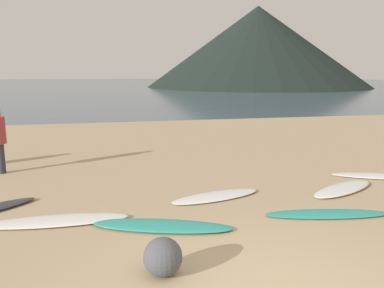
# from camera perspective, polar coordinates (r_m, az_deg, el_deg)

# --- Properties ---
(ground_plane) EXTENTS (120.00, 120.00, 0.20)m
(ground_plane) POSITION_cam_1_polar(r_m,az_deg,el_deg) (13.73, -5.13, -0.15)
(ground_plane) COLOR tan
(ground_plane) RESTS_ON ground
(ocean_water) EXTENTS (140.00, 100.00, 0.01)m
(ocean_water) POSITION_cam_1_polar(r_m,az_deg,el_deg) (69.24, -11.06, 8.58)
(ocean_water) COLOR #475B6B
(ocean_water) RESTS_ON ground
(headland_hill) EXTENTS (33.74, 33.74, 12.08)m
(headland_hill) POSITION_cam_1_polar(r_m,az_deg,el_deg) (61.65, 9.63, 13.99)
(headland_hill) COLOR black
(headland_hill) RESTS_ON ground
(surfboard_2) EXTENTS (2.43, 0.62, 0.08)m
(surfboard_2) POSITION_cam_1_polar(r_m,az_deg,el_deg) (6.93, -19.60, -10.68)
(surfboard_2) COLOR white
(surfboard_2) RESTS_ON ground
(surfboard_3) EXTENTS (2.35, 1.25, 0.08)m
(surfboard_3) POSITION_cam_1_polar(r_m,az_deg,el_deg) (6.37, -4.52, -11.97)
(surfboard_3) COLOR teal
(surfboard_3) RESTS_ON ground
(surfboard_4) EXTENTS (2.02, 1.03, 0.07)m
(surfboard_4) POSITION_cam_1_polar(r_m,az_deg,el_deg) (7.78, 3.57, -7.72)
(surfboard_4) COLOR white
(surfboard_4) RESTS_ON ground
(surfboard_5) EXTENTS (2.25, 0.84, 0.06)m
(surfboard_5) POSITION_cam_1_polar(r_m,az_deg,el_deg) (7.26, 19.39, -9.73)
(surfboard_5) COLOR teal
(surfboard_5) RESTS_ON ground
(surfboard_6) EXTENTS (1.96, 1.33, 0.09)m
(surfboard_6) POSITION_cam_1_polar(r_m,az_deg,el_deg) (8.80, 21.46, -6.18)
(surfboard_6) COLOR white
(surfboard_6) RESTS_ON ground
(surfboard_7) EXTENTS (2.29, 1.31, 0.06)m
(surfboard_7) POSITION_cam_1_polar(r_m,az_deg,el_deg) (10.23, 26.11, -4.30)
(surfboard_7) COLOR white
(surfboard_7) RESTS_ON ground
(beach_rock_far) EXTENTS (0.49, 0.49, 0.49)m
(beach_rock_far) POSITION_cam_1_polar(r_m,az_deg,el_deg) (4.96, -4.34, -16.34)
(beach_rock_far) COLOR #494C51
(beach_rock_far) RESTS_ON ground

